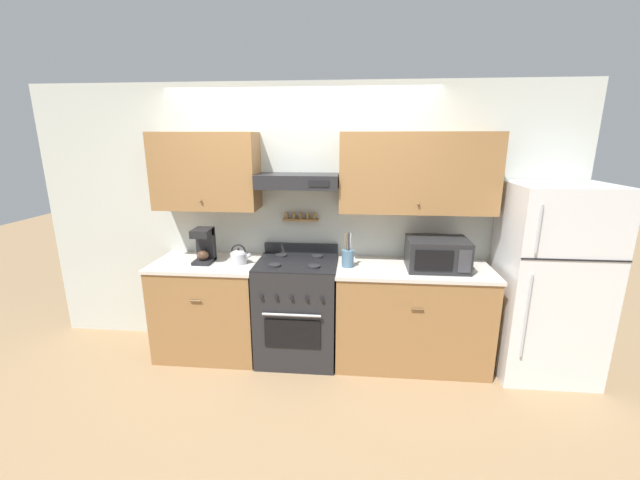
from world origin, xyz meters
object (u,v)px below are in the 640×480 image
at_px(stove_range, 298,309).
at_px(coffee_maker, 204,245).
at_px(tea_kettle, 239,256).
at_px(refrigerator, 549,282).
at_px(microwave, 437,254).
at_px(utensil_crock, 348,258).

relative_size(stove_range, coffee_maker, 3.29).
bearing_deg(tea_kettle, coffee_maker, 174.81).
bearing_deg(refrigerator, microwave, 178.68).
bearing_deg(microwave, tea_kettle, -179.43).
distance_m(tea_kettle, utensil_crock, 1.00).
height_order(refrigerator, utensil_crock, refrigerator).
bearing_deg(tea_kettle, stove_range, 2.17).
bearing_deg(microwave, utensil_crock, -178.70).
relative_size(coffee_maker, microwave, 0.61).
xyz_separation_m(stove_range, tea_kettle, (-0.53, -0.02, 0.52)).
distance_m(tea_kettle, microwave, 1.78).
bearing_deg(refrigerator, tea_kettle, 179.91).
xyz_separation_m(coffee_maker, utensil_crock, (1.33, -0.03, -0.08)).
height_order(refrigerator, tea_kettle, refrigerator).
distance_m(stove_range, tea_kettle, 0.74).
bearing_deg(utensil_crock, refrigerator, -0.14).
relative_size(refrigerator, microwave, 3.25).
bearing_deg(coffee_maker, refrigerator, -0.64).
distance_m(tea_kettle, coffee_maker, 0.35).
bearing_deg(tea_kettle, utensil_crock, 0.00).
distance_m(stove_range, refrigerator, 2.24).
bearing_deg(stove_range, utensil_crock, -2.48).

